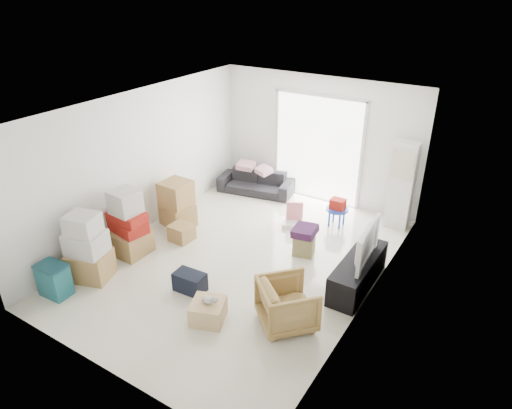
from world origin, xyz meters
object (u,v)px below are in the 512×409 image
object	(u,v)px
armchair	(287,302)
wood_crate	(208,311)
sofa	(256,179)
ac_tower	(402,186)
television	(360,255)
kids_table	(337,207)
storage_bins	(54,280)
tv_console	(358,272)
ottoman	(304,244)

from	to	relation	value
armchair	wood_crate	size ratio (longest dim) A/B	1.65
sofa	wood_crate	xyz separation A→B (m)	(1.73, -4.06, -0.18)
ac_tower	television	bearing A→B (deg)	-88.75
kids_table	wood_crate	size ratio (longest dim) A/B	1.25
storage_bins	tv_console	bearing A→B (deg)	34.77
armchair	ottoman	bearing A→B (deg)	-27.93
armchair	ottoman	xyz separation A→B (m)	(-0.63, 1.80, -0.21)
sofa	ac_tower	bearing A→B (deg)	-8.53
ottoman	kids_table	size ratio (longest dim) A/B	0.61
storage_bins	wood_crate	xyz separation A→B (m)	(2.37, 0.79, -0.12)
television	wood_crate	distance (m)	2.49
tv_console	wood_crate	world-z (taller)	tv_console
ottoman	ac_tower	bearing A→B (deg)	59.48
tv_console	ottoman	world-z (taller)	tv_console
television	sofa	bearing A→B (deg)	52.68
tv_console	storage_bins	world-z (taller)	storage_bins
sofa	storage_bins	xyz separation A→B (m)	(-0.64, -4.85, -0.06)
ottoman	kids_table	xyz separation A→B (m)	(0.09, 1.26, 0.23)
sofa	kids_table	size ratio (longest dim) A/B	2.92
tv_console	ottoman	bearing A→B (deg)	160.42
television	armchair	bearing A→B (deg)	155.28
sofa	armchair	size ratio (longest dim) A/B	2.20
ac_tower	wood_crate	world-z (taller)	ac_tower
wood_crate	kids_table	bearing A→B (deg)	82.70
ac_tower	sofa	bearing A→B (deg)	-177.32
ac_tower	storage_bins	distance (m)	6.34
ac_tower	wood_crate	distance (m)	4.52
storage_bins	ottoman	bearing A→B (deg)	48.68
sofa	armchair	world-z (taller)	armchair
storage_bins	kids_table	bearing A→B (deg)	57.07
ac_tower	ottoman	distance (m)	2.29
tv_console	sofa	bearing A→B (deg)	146.68
tv_console	kids_table	distance (m)	1.99
armchair	wood_crate	xyz separation A→B (m)	(-1.00, -0.53, -0.23)
kids_table	wood_crate	distance (m)	3.63
storage_bins	ottoman	distance (m)	4.15
armchair	storage_bins	distance (m)	3.63
armchair	wood_crate	distance (m)	1.16
kids_table	storage_bins	bearing A→B (deg)	-122.93
armchair	ottoman	world-z (taller)	armchair
armchair	kids_table	xyz separation A→B (m)	(-0.54, 3.06, 0.02)
television	wood_crate	bearing A→B (deg)	137.51
kids_table	wood_crate	world-z (taller)	kids_table
tv_console	storage_bins	xyz separation A→B (m)	(-3.90, -2.71, 0.02)
sofa	armchair	bearing A→B (deg)	-63.47
ac_tower	armchair	bearing A→B (deg)	-97.36
tv_console	television	world-z (taller)	television
television	storage_bins	world-z (taller)	television
sofa	storage_bins	world-z (taller)	sofa
ottoman	wood_crate	world-z (taller)	ottoman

